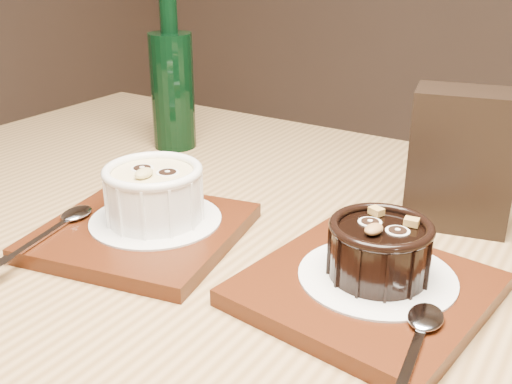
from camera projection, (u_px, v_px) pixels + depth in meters
table at (286, 342)px, 0.58m from camera, size 1.21×0.81×0.75m
tray_left at (142, 232)px, 0.59m from camera, size 0.21×0.21×0.01m
doily_left at (156, 219)px, 0.59m from camera, size 0.13×0.13×0.00m
ramekin_white at (154, 191)px, 0.58m from camera, size 0.10×0.10×0.06m
spoon_left at (54, 227)px, 0.57m from camera, size 0.05×0.14×0.01m
tray_right at (365, 290)px, 0.49m from camera, size 0.20×0.20×0.01m
doily_right at (377, 276)px, 0.49m from camera, size 0.13×0.13×0.00m
ramekin_dark at (380, 247)px, 0.48m from camera, size 0.08×0.08×0.05m
spoon_right at (416, 344)px, 0.41m from camera, size 0.04×0.14×0.01m
condiment_stand at (461, 159)px, 0.60m from camera, size 0.11×0.08×0.14m
green_bottle at (172, 86)px, 0.82m from camera, size 0.06×0.06×0.22m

